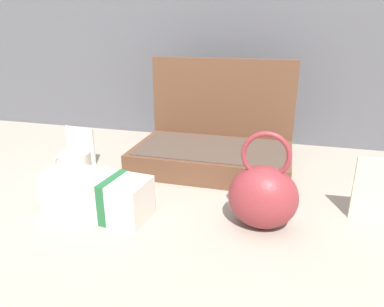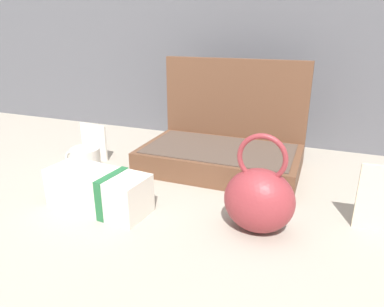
{
  "view_description": "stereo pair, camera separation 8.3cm",
  "coord_description": "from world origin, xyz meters",
  "px_view_note": "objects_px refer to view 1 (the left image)",
  "views": [
    {
      "loc": [
        0.21,
        -0.78,
        0.42
      ],
      "look_at": [
        0.0,
        -0.02,
        0.14
      ],
      "focal_mm": 32.65,
      "sensor_mm": 36.0,
      "label": 1
    },
    {
      "loc": [
        0.29,
        -0.75,
        0.42
      ],
      "look_at": [
        0.0,
        -0.02,
        0.14
      ],
      "focal_mm": 32.65,
      "sensor_mm": 36.0,
      "label": 2
    }
  ],
  "objects_px": {
    "teal_pouch_handbag": "(263,195)",
    "info_card_left": "(376,190)",
    "open_suitcase": "(216,144)",
    "poster_card_right": "(81,145)",
    "coffee_mug": "(76,166)",
    "cream_toiletry_bag": "(98,195)"
  },
  "relations": [
    {
      "from": "open_suitcase",
      "to": "info_card_left",
      "type": "distance_m",
      "value": 0.48
    },
    {
      "from": "info_card_left",
      "to": "poster_card_right",
      "type": "relative_size",
      "value": 1.26
    },
    {
      "from": "poster_card_right",
      "to": "open_suitcase",
      "type": "bearing_deg",
      "value": 19.33
    },
    {
      "from": "cream_toiletry_bag",
      "to": "info_card_left",
      "type": "xyz_separation_m",
      "value": [
        0.62,
        0.14,
        0.03
      ]
    },
    {
      "from": "info_card_left",
      "to": "open_suitcase",
      "type": "bearing_deg",
      "value": 145.62
    },
    {
      "from": "teal_pouch_handbag",
      "to": "cream_toiletry_bag",
      "type": "relative_size",
      "value": 0.84
    },
    {
      "from": "open_suitcase",
      "to": "poster_card_right",
      "type": "relative_size",
      "value": 3.96
    },
    {
      "from": "open_suitcase",
      "to": "teal_pouch_handbag",
      "type": "distance_m",
      "value": 0.38
    },
    {
      "from": "open_suitcase",
      "to": "cream_toiletry_bag",
      "type": "relative_size",
      "value": 1.8
    },
    {
      "from": "open_suitcase",
      "to": "poster_card_right",
      "type": "bearing_deg",
      "value": -167.51
    },
    {
      "from": "cream_toiletry_bag",
      "to": "info_card_left",
      "type": "distance_m",
      "value": 0.64
    },
    {
      "from": "info_card_left",
      "to": "coffee_mug",
      "type": "bearing_deg",
      "value": 174.08
    },
    {
      "from": "teal_pouch_handbag",
      "to": "info_card_left",
      "type": "xyz_separation_m",
      "value": [
        0.24,
        0.09,
        0.0
      ]
    },
    {
      "from": "cream_toiletry_bag",
      "to": "teal_pouch_handbag",
      "type": "bearing_deg",
      "value": 6.44
    },
    {
      "from": "coffee_mug",
      "to": "poster_card_right",
      "type": "height_order",
      "value": "poster_card_right"
    },
    {
      "from": "cream_toiletry_bag",
      "to": "poster_card_right",
      "type": "xyz_separation_m",
      "value": [
        -0.22,
        0.28,
        0.01
      ]
    },
    {
      "from": "coffee_mug",
      "to": "info_card_left",
      "type": "bearing_deg",
      "value": -1.42
    },
    {
      "from": "open_suitcase",
      "to": "teal_pouch_handbag",
      "type": "height_order",
      "value": "open_suitcase"
    },
    {
      "from": "cream_toiletry_bag",
      "to": "info_card_left",
      "type": "height_order",
      "value": "info_card_left"
    },
    {
      "from": "open_suitcase",
      "to": "teal_pouch_handbag",
      "type": "xyz_separation_m",
      "value": [
        0.17,
        -0.33,
        0.0
      ]
    },
    {
      "from": "cream_toiletry_bag",
      "to": "coffee_mug",
      "type": "bearing_deg",
      "value": 135.81
    },
    {
      "from": "cream_toiletry_bag",
      "to": "poster_card_right",
      "type": "distance_m",
      "value": 0.36
    }
  ]
}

